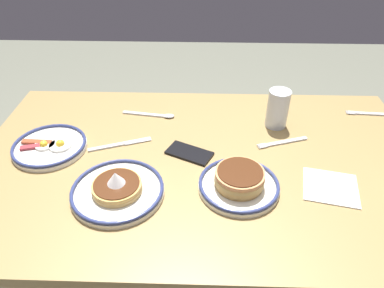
{
  "coord_description": "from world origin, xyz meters",
  "views": [
    {
      "loc": [
        0.0,
        0.88,
        1.46
      ],
      "look_at": [
        0.03,
        -0.04,
        0.78
      ],
      "focal_mm": 33.61,
      "sensor_mm": 36.0,
      "label": 1
    }
  ],
  "objects_px": {
    "cell_phone": "(190,153)",
    "plate_center_pancakes": "(239,182)",
    "fork_far": "(282,142)",
    "tea_spoon": "(156,115)",
    "drinking_glass": "(278,110)",
    "fork_near": "(371,114)",
    "butter_knife": "(120,144)",
    "paper_napkin": "(331,187)",
    "plate_near_main": "(50,146)",
    "plate_far_companion": "(118,189)"
  },
  "relations": [
    {
      "from": "drinking_glass",
      "to": "cell_phone",
      "type": "height_order",
      "value": "drinking_glass"
    },
    {
      "from": "fork_near",
      "to": "fork_far",
      "type": "distance_m",
      "value": 0.41
    },
    {
      "from": "cell_phone",
      "to": "tea_spoon",
      "type": "xyz_separation_m",
      "value": [
        0.13,
        -0.23,
        0.0
      ]
    },
    {
      "from": "plate_center_pancakes",
      "to": "tea_spoon",
      "type": "bearing_deg",
      "value": -53.69
    },
    {
      "from": "plate_near_main",
      "to": "paper_napkin",
      "type": "xyz_separation_m",
      "value": [
        -0.86,
        0.16,
        -0.01
      ]
    },
    {
      "from": "fork_near",
      "to": "butter_knife",
      "type": "distance_m",
      "value": 0.93
    },
    {
      "from": "cell_phone",
      "to": "paper_napkin",
      "type": "height_order",
      "value": "cell_phone"
    },
    {
      "from": "paper_napkin",
      "to": "tea_spoon",
      "type": "height_order",
      "value": "tea_spoon"
    },
    {
      "from": "plate_near_main",
      "to": "paper_napkin",
      "type": "relative_size",
      "value": 1.58
    },
    {
      "from": "plate_near_main",
      "to": "cell_phone",
      "type": "height_order",
      "value": "plate_near_main"
    },
    {
      "from": "plate_far_companion",
      "to": "drinking_glass",
      "type": "relative_size",
      "value": 1.91
    },
    {
      "from": "tea_spoon",
      "to": "cell_phone",
      "type": "bearing_deg",
      "value": 120.62
    },
    {
      "from": "cell_phone",
      "to": "plate_far_companion",
      "type": "bearing_deg",
      "value": 70.03
    },
    {
      "from": "plate_far_companion",
      "to": "fork_near",
      "type": "relative_size",
      "value": 1.4
    },
    {
      "from": "butter_knife",
      "to": "tea_spoon",
      "type": "bearing_deg",
      "value": -118.02
    },
    {
      "from": "cell_phone",
      "to": "paper_napkin",
      "type": "distance_m",
      "value": 0.43
    },
    {
      "from": "paper_napkin",
      "to": "drinking_glass",
      "type": "bearing_deg",
      "value": -71.49
    },
    {
      "from": "plate_near_main",
      "to": "cell_phone",
      "type": "distance_m",
      "value": 0.45
    },
    {
      "from": "fork_far",
      "to": "tea_spoon",
      "type": "bearing_deg",
      "value": -19.58
    },
    {
      "from": "plate_far_companion",
      "to": "fork_near",
      "type": "bearing_deg",
      "value": -152.61
    },
    {
      "from": "plate_near_main",
      "to": "cell_phone",
      "type": "bearing_deg",
      "value": 178.55
    },
    {
      "from": "drinking_glass",
      "to": "tea_spoon",
      "type": "xyz_separation_m",
      "value": [
        0.44,
        -0.05,
        -0.06
      ]
    },
    {
      "from": "plate_far_companion",
      "to": "tea_spoon",
      "type": "relative_size",
      "value": 1.33
    },
    {
      "from": "plate_far_companion",
      "to": "butter_knife",
      "type": "distance_m",
      "value": 0.23
    },
    {
      "from": "plate_far_companion",
      "to": "cell_phone",
      "type": "relative_size",
      "value": 1.81
    },
    {
      "from": "plate_far_companion",
      "to": "paper_napkin",
      "type": "relative_size",
      "value": 1.74
    },
    {
      "from": "butter_knife",
      "to": "drinking_glass",
      "type": "bearing_deg",
      "value": -165.61
    },
    {
      "from": "plate_near_main",
      "to": "paper_napkin",
      "type": "height_order",
      "value": "plate_near_main"
    },
    {
      "from": "drinking_glass",
      "to": "tea_spoon",
      "type": "relative_size",
      "value": 0.7
    },
    {
      "from": "plate_near_main",
      "to": "butter_knife",
      "type": "relative_size",
      "value": 1.17
    },
    {
      "from": "paper_napkin",
      "to": "fork_far",
      "type": "distance_m",
      "value": 0.24
    },
    {
      "from": "paper_napkin",
      "to": "butter_knife",
      "type": "xyz_separation_m",
      "value": [
        0.64,
        -0.18,
        0.0
      ]
    },
    {
      "from": "plate_center_pancakes",
      "to": "tea_spoon",
      "type": "relative_size",
      "value": 1.18
    },
    {
      "from": "paper_napkin",
      "to": "tea_spoon",
      "type": "bearing_deg",
      "value": -34.23
    },
    {
      "from": "butter_knife",
      "to": "plate_center_pancakes",
      "type": "bearing_deg",
      "value": 152.59
    },
    {
      "from": "plate_center_pancakes",
      "to": "drinking_glass",
      "type": "relative_size",
      "value": 1.69
    },
    {
      "from": "paper_napkin",
      "to": "tea_spoon",
      "type": "relative_size",
      "value": 0.77
    },
    {
      "from": "drinking_glass",
      "to": "fork_far",
      "type": "height_order",
      "value": "drinking_glass"
    },
    {
      "from": "cell_phone",
      "to": "fork_far",
      "type": "xyz_separation_m",
      "value": [
        -0.31,
        -0.07,
        -0.0
      ]
    },
    {
      "from": "butter_knife",
      "to": "tea_spoon",
      "type": "height_order",
      "value": "tea_spoon"
    },
    {
      "from": "cell_phone",
      "to": "butter_knife",
      "type": "height_order",
      "value": "cell_phone"
    },
    {
      "from": "plate_near_main",
      "to": "fork_far",
      "type": "bearing_deg",
      "value": -175.73
    },
    {
      "from": "fork_near",
      "to": "plate_near_main",
      "type": "bearing_deg",
      "value": 12.48
    },
    {
      "from": "fork_far",
      "to": "butter_knife",
      "type": "bearing_deg",
      "value": 2.91
    },
    {
      "from": "plate_near_main",
      "to": "plate_center_pancakes",
      "type": "xyz_separation_m",
      "value": [
        -0.6,
        0.17,
        0.01
      ]
    },
    {
      "from": "fork_far",
      "to": "paper_napkin",
      "type": "bearing_deg",
      "value": 115.49
    },
    {
      "from": "tea_spoon",
      "to": "plate_far_companion",
      "type": "bearing_deg",
      "value": 81.8
    },
    {
      "from": "cell_phone",
      "to": "plate_center_pancakes",
      "type": "bearing_deg",
      "value": 159.24
    },
    {
      "from": "drinking_glass",
      "to": "tea_spoon",
      "type": "height_order",
      "value": "drinking_glass"
    },
    {
      "from": "plate_far_companion",
      "to": "tea_spoon",
      "type": "bearing_deg",
      "value": -98.2
    }
  ]
}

